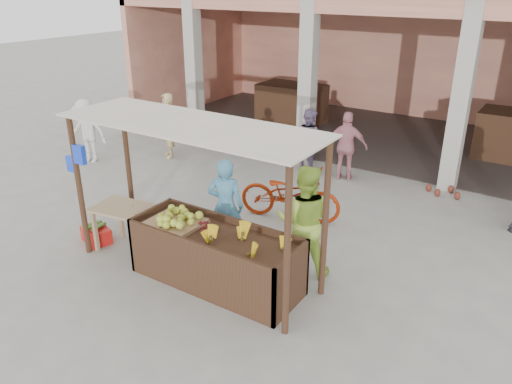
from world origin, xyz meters
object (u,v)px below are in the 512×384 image
Objects in this scene: side_table at (125,215)px; vendor_green at (304,218)px; red_crate at (96,235)px; motorcycle at (290,193)px; vendor_blue at (226,203)px; fruit_stall at (216,259)px.

side_table is 0.59× the size of vendor_green.
red_crate is 3.55m from motorcycle.
motorcycle is (0.29, 1.63, -0.35)m from vendor_blue.
fruit_stall is 1.45m from vendor_green.
fruit_stall is 2.39× the size of side_table.
vendor_blue is 1.69m from motorcycle.
vendor_green reaches higher than red_crate.
motorcycle is at bearing -76.18° from vendor_green.
vendor_green is (1.38, 0.12, 0.05)m from vendor_blue.
side_table is at bearing 24.05° from red_crate.
red_crate is 2.42m from vendor_blue.
motorcycle reaches higher than red_crate.
vendor_blue reaches higher than fruit_stall.
motorcycle reaches higher than fruit_stall.
vendor_blue reaches higher than motorcycle.
fruit_stall is 1.30× the size of motorcycle.
vendor_blue is at bearing 43.41° from red_crate.
motorcycle is at bearing 93.42° from fruit_stall.
red_crate is 0.29× the size of vendor_blue.
vendor_green reaches higher than motorcycle.
motorcycle is (1.65, 2.55, -0.15)m from side_table.
motorcycle is (2.36, 2.63, 0.39)m from red_crate.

